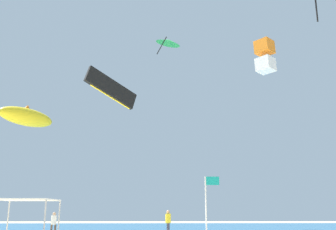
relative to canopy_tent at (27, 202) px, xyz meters
The scene contains 9 objects.
ocean_strip 28.10m from the canopy_tent, 76.94° to the left, with size 110.00×24.34×0.03m, color #28608C.
canopy_tent is the anchor object (origin of this frame).
person_near_tent 13.31m from the canopy_tent, 57.55° to the left, with size 0.42×0.46×1.75m.
person_leftmost 10.13m from the canopy_tent, 96.82° to the left, with size 0.43×0.38×1.60m.
banner_flag 8.87m from the canopy_tent, 19.19° to the right, with size 0.61×0.06×3.06m.
kite_delta_green 30.94m from the canopy_tent, 72.12° to the left, with size 4.12×4.11×2.50m.
kite_parafoil_black 12.02m from the canopy_tent, 70.88° to the left, with size 3.66×3.00×2.71m.
kite_box_orange 26.64m from the canopy_tent, 42.75° to the left, with size 2.14×2.14×3.20m.
kite_inflatable_yellow 18.11m from the canopy_tent, 110.38° to the left, with size 4.98×5.64×2.29m.
Camera 1 is at (-0.04, -15.13, 1.62)m, focal length 41.42 mm.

